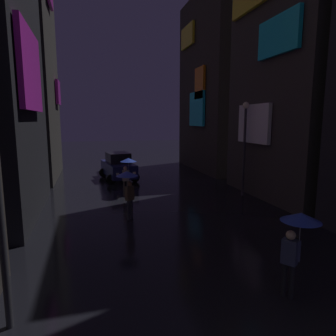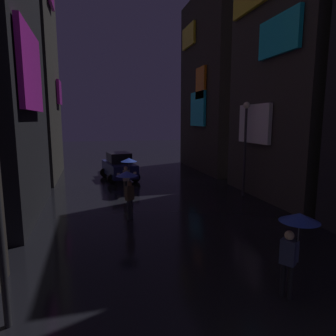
{
  "view_description": "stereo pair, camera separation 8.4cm",
  "coord_description": "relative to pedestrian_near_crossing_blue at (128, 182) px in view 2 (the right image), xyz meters",
  "views": [
    {
      "loc": [
        -3.31,
        -1.43,
        4.19
      ],
      "look_at": [
        0.0,
        10.88,
        2.15
      ],
      "focal_mm": 32.0,
      "sensor_mm": 36.0,
      "label": 1
    },
    {
      "loc": [
        -3.23,
        -1.45,
        4.19
      ],
      "look_at": [
        0.0,
        10.88,
        2.15
      ],
      "focal_mm": 32.0,
      "sensor_mm": 36.0,
      "label": 2
    }
  ],
  "objects": [
    {
      "name": "pedestrian_far_right_blue",
      "position": [
        0.54,
        4.22,
        0.0
      ],
      "size": [
        0.9,
        0.9,
        2.12
      ],
      "color": "#38332D",
      "rests_on": "ground"
    },
    {
      "name": "car_distant",
      "position": [
        0.49,
        9.02,
        -0.74
      ],
      "size": [
        2.63,
        4.32,
        1.92
      ],
      "color": "navy",
      "rests_on": "ground"
    },
    {
      "name": "streetlamp_right_far",
      "position": [
        6.77,
        2.59,
        1.59
      ],
      "size": [
        0.36,
        0.36,
        5.16
      ],
      "color": "#2D2D33",
      "rests_on": "ground"
    },
    {
      "name": "building_right_far",
      "position": [
        9.25,
        11.75,
        5.45
      ],
      "size": [
        4.25,
        8.97,
        14.23
      ],
      "color": "#2D2826",
      "rests_on": "ground"
    },
    {
      "name": "building_right_mid",
      "position": [
        9.24,
        1.94,
        7.18
      ],
      "size": [
        4.25,
        7.34,
        17.66
      ],
      "color": "#33302D",
      "rests_on": "ground"
    },
    {
      "name": "pedestrian_foreground_right_blue",
      "position": [
        3.01,
        -6.61,
        0.0
      ],
      "size": [
        0.9,
        0.9,
        2.12
      ],
      "color": "black",
      "rests_on": "ground"
    },
    {
      "name": "pedestrian_near_crossing_blue",
      "position": [
        0.0,
        0.0,
        0.0
      ],
      "size": [
        0.9,
        0.9,
        2.12
      ],
      "color": "#2D2D38",
      "rests_on": "ground"
    }
  ]
}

